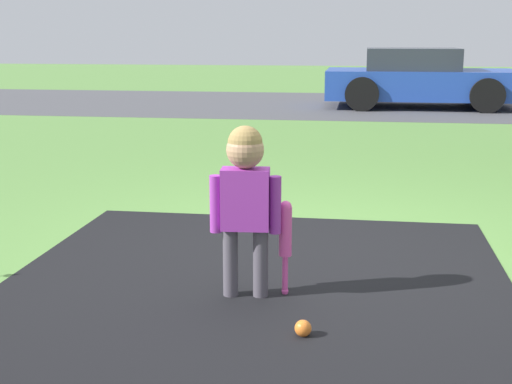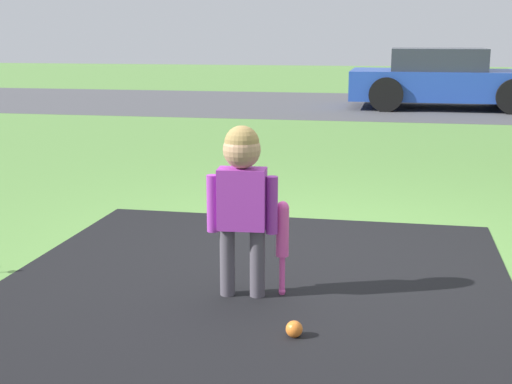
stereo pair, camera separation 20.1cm
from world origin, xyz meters
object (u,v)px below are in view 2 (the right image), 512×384
(child, at_px, (242,187))
(baseball_bat, at_px, (282,235))
(sports_ball, at_px, (294,329))
(parked_car, at_px, (444,79))

(child, distance_m, baseball_bat, 0.36)
(child, xyz_separation_m, sports_ball, (0.38, -0.51, -0.60))
(child, relative_size, baseball_bat, 1.77)
(baseball_bat, relative_size, sports_ball, 6.52)
(child, relative_size, parked_car, 0.26)
(baseball_bat, xyz_separation_m, parked_car, (1.51, 11.19, 0.22))
(sports_ball, bearing_deg, parked_car, 83.44)
(baseball_bat, distance_m, parked_car, 11.30)
(child, height_order, parked_car, parked_car)
(child, bearing_deg, baseball_bat, 11.97)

